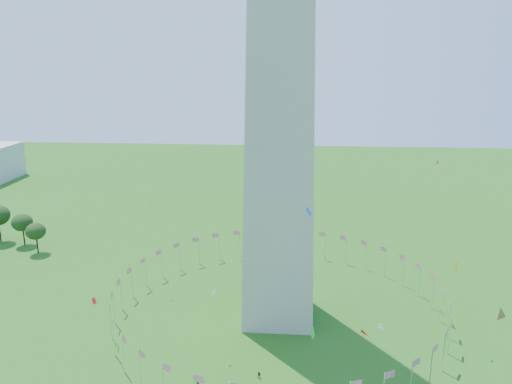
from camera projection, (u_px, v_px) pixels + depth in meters
flag_ring at (278, 300)px, 123.82m from camera, size 80.24×80.24×9.00m
kites_aloft at (335, 293)px, 91.28m from camera, size 98.56×70.72×36.57m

